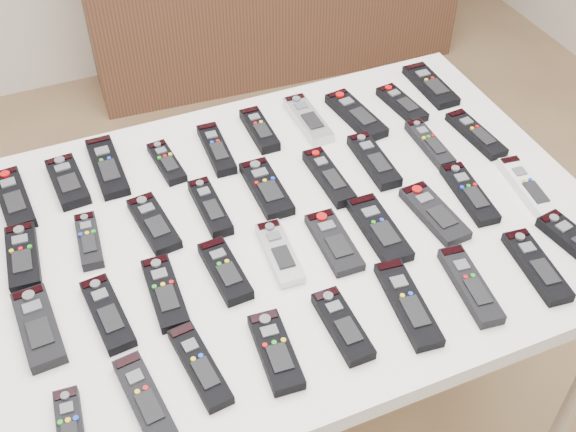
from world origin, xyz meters
name	(u,v)px	position (x,y,z in m)	size (l,w,h in m)	color
table	(288,243)	(0.02, 0.07, 0.72)	(1.25, 0.88, 0.78)	white
remote_0	(14,199)	(-0.48, 0.34, 0.79)	(0.06, 0.18, 0.02)	black
remote_1	(68,182)	(-0.37, 0.35, 0.79)	(0.06, 0.16, 0.02)	black
remote_2	(107,167)	(-0.28, 0.37, 0.79)	(0.06, 0.20, 0.02)	black
remote_3	(167,162)	(-0.16, 0.34, 0.79)	(0.04, 0.14, 0.02)	black
remote_4	(216,149)	(-0.04, 0.34, 0.79)	(0.05, 0.17, 0.02)	black
remote_5	(259,130)	(0.07, 0.36, 0.79)	(0.05, 0.15, 0.02)	black
remote_6	(308,119)	(0.19, 0.36, 0.79)	(0.05, 0.18, 0.02)	#B7B7BC
remote_7	(356,115)	(0.31, 0.33, 0.79)	(0.06, 0.19, 0.02)	black
remote_8	(402,104)	(0.43, 0.33, 0.79)	(0.05, 0.15, 0.02)	black
remote_9	(430,85)	(0.53, 0.37, 0.79)	(0.06, 0.18, 0.02)	black
remote_10	(23,257)	(-0.49, 0.17, 0.79)	(0.06, 0.17, 0.02)	black
remote_11	(89,241)	(-0.36, 0.16, 0.79)	(0.04, 0.14, 0.02)	black
remote_12	(154,223)	(-0.23, 0.16, 0.79)	(0.06, 0.16, 0.02)	black
remote_13	(210,207)	(-0.11, 0.16, 0.79)	(0.04, 0.16, 0.02)	black
remote_14	(266,188)	(0.01, 0.17, 0.79)	(0.06, 0.17, 0.02)	black
remote_15	(329,177)	(0.15, 0.15, 0.79)	(0.05, 0.18, 0.02)	black
remote_16	(374,161)	(0.27, 0.16, 0.79)	(0.05, 0.18, 0.02)	black
remote_17	(429,144)	(0.41, 0.17, 0.79)	(0.04, 0.16, 0.02)	black
remote_18	(476,134)	(0.53, 0.16, 0.79)	(0.05, 0.18, 0.02)	black
remote_19	(39,327)	(-0.49, -0.01, 0.79)	(0.06, 0.18, 0.02)	black
remote_20	(108,313)	(-0.37, -0.03, 0.79)	(0.05, 0.17, 0.02)	black
remote_21	(165,293)	(-0.26, -0.02, 0.79)	(0.05, 0.17, 0.02)	black
remote_22	(225,271)	(-0.14, -0.02, 0.79)	(0.05, 0.15, 0.02)	black
remote_23	(280,253)	(-0.03, -0.01, 0.79)	(0.05, 0.16, 0.02)	#B7B7BC
remote_24	(334,242)	(0.08, -0.03, 0.79)	(0.06, 0.16, 0.02)	black
remote_25	(379,229)	(0.18, -0.03, 0.79)	(0.06, 0.18, 0.02)	black
remote_26	(434,213)	(0.30, -0.03, 0.79)	(0.06, 0.17, 0.02)	black
remote_27	(469,193)	(0.40, -0.01, 0.79)	(0.05, 0.18, 0.02)	black
remote_28	(528,188)	(0.52, -0.04, 0.79)	(0.05, 0.19, 0.02)	silver
remote_29	(70,429)	(-0.47, -0.23, 0.79)	(0.04, 0.14, 0.02)	black
remote_30	(145,399)	(-0.35, -0.22, 0.79)	(0.05, 0.17, 0.02)	black
remote_31	(200,366)	(-0.25, -0.20, 0.79)	(0.05, 0.17, 0.02)	black
remote_32	(276,351)	(-0.12, -0.22, 0.79)	(0.06, 0.16, 0.02)	black
remote_33	(343,326)	(0.00, -0.22, 0.79)	(0.05, 0.16, 0.02)	black
remote_34	(408,304)	(0.13, -0.22, 0.79)	(0.05, 0.20, 0.02)	black
remote_35	(470,285)	(0.26, -0.23, 0.79)	(0.05, 0.18, 0.02)	black
remote_36	(537,266)	(0.40, -0.23, 0.79)	(0.05, 0.18, 0.02)	black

